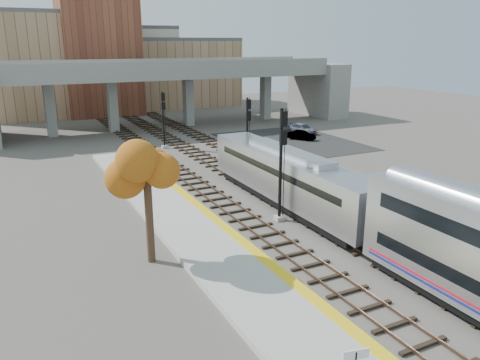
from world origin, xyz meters
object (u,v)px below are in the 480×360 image
locomotive (288,177)px  signal_mast_far (164,122)px  signal_mast_mid (248,135)px  tree (146,170)px  car_b (301,135)px  signal_mast_near (281,165)px  car_a (263,143)px  car_c (302,129)px

locomotive → signal_mast_far: size_ratio=2.94×
signal_mast_mid → tree: tree is taller
signal_mast_mid → tree: bearing=-132.9°
car_b → signal_mast_mid: bearing=-177.8°
signal_mast_far → tree: 29.55m
locomotive → car_b: 24.99m
locomotive → signal_mast_mid: 10.66m
signal_mast_near → car_a: signal_mast_near is taller
locomotive → signal_mast_near: size_ratio=2.46×
car_a → car_b: bearing=33.7°
locomotive → car_a: size_ratio=5.95×
signal_mast_mid → signal_mast_far: (-4.10, 12.96, -0.32)m
signal_mast_mid → tree: (-13.82, -14.86, 1.90)m
signal_mast_near → signal_mast_far: (0.00, 25.70, -0.86)m
signal_mast_near → signal_mast_far: 25.72m
signal_mast_mid → signal_mast_far: size_ratio=1.07×
car_a → signal_mast_far: bearing=171.2°
signal_mast_near → signal_mast_mid: (4.10, 12.74, -0.54)m
car_c → car_a: bearing=-165.4°
signal_mast_mid → car_a: bearing=52.1°
signal_mast_near → signal_mast_far: size_ratio=1.20×
locomotive → signal_mast_mid: signal_mast_mid is taller
signal_mast_far → car_b: size_ratio=1.84×
signal_mast_near → car_b: signal_mast_near is taller
car_c → locomotive: bearing=-142.0°
tree → car_b: tree is taller
signal_mast_far → car_a: bearing=-26.7°
signal_mast_far → car_c: signal_mast_far is taller
locomotive → tree: tree is taller
locomotive → car_c: (17.19, 23.60, -1.60)m
locomotive → car_c: bearing=53.9°
signal_mast_near → car_b: bearing=53.2°
locomotive → signal_mast_far: signal_mast_far is taller
signal_mast_near → car_b: size_ratio=2.20×
signal_mast_far → signal_mast_near: bearing=-90.0°
tree → signal_mast_near: bearing=12.3°
signal_mast_near → car_c: (19.29, 25.94, -3.29)m
signal_mast_mid → tree: 20.38m
signal_mast_mid → car_a: 10.33m
car_a → signal_mast_near: bearing=-98.5°
signal_mast_mid → car_b: bearing=37.4°
signal_mast_far → car_c: 19.44m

